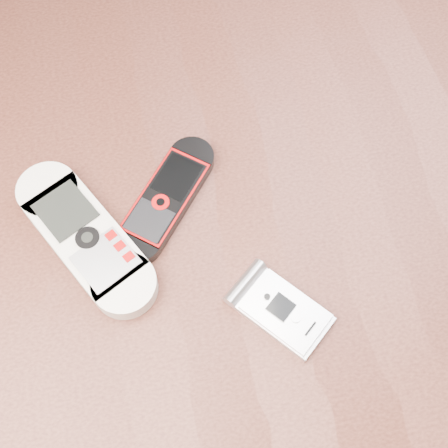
# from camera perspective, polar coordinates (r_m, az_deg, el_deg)

# --- Properties ---
(ground) EXTENTS (4.00, 4.00, 0.00)m
(ground) POSITION_cam_1_polar(r_m,az_deg,el_deg) (1.32, -0.22, -14.37)
(ground) COLOR #472B19
(ground) RESTS_ON ground
(table) EXTENTS (1.20, 0.80, 0.75)m
(table) POSITION_cam_1_polar(r_m,az_deg,el_deg) (0.69, -0.41, -4.16)
(table) COLOR black
(table) RESTS_ON ground
(nokia_white) EXTENTS (0.14, 0.19, 0.02)m
(nokia_white) POSITION_cam_1_polar(r_m,az_deg,el_deg) (0.60, -12.58, -1.16)
(nokia_white) COLOR silver
(nokia_white) RESTS_ON table
(nokia_black_red) EXTENTS (0.13, 0.14, 0.01)m
(nokia_black_red) POSITION_cam_1_polar(r_m,az_deg,el_deg) (0.61, -5.33, 2.34)
(nokia_black_red) COLOR black
(nokia_black_red) RESTS_ON table
(motorola_razr) EXTENTS (0.10, 0.10, 0.01)m
(motorola_razr) POSITION_cam_1_polar(r_m,az_deg,el_deg) (0.56, 5.40, -7.91)
(motorola_razr) COLOR silver
(motorola_razr) RESTS_ON table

